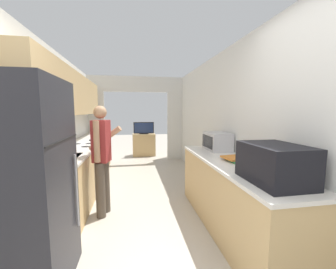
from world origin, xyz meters
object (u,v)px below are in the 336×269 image
object	(u,v)px
range_oven	(82,168)
suitcase	(274,163)
television	(144,128)
microwave	(217,141)
refrigerator	(20,188)
book_stack	(235,159)
tv_cabinet	(144,145)
knife	(91,140)
person	(102,158)

from	to	relation	value
range_oven	suitcase	distance (m)	3.24
television	microwave	bearing A→B (deg)	-75.84
refrigerator	book_stack	bearing A→B (deg)	14.48
microwave	tv_cabinet	world-z (taller)	microwave
tv_cabinet	knife	world-z (taller)	knife
suitcase	knife	xyz separation A→B (m)	(-2.06, 2.92, -0.16)
refrigerator	knife	xyz separation A→B (m)	(0.04, 2.70, 0.01)
microwave	tv_cabinet	bearing A→B (deg)	104.01
suitcase	microwave	world-z (taller)	suitcase
person	tv_cabinet	distance (m)	4.02
television	knife	distance (m)	2.66
book_stack	range_oven	bearing A→B (deg)	144.09
television	refrigerator	bearing A→B (deg)	-104.07
suitcase	person	bearing A→B (deg)	139.29
person	suitcase	xyz separation A→B (m)	(1.65, -1.42, 0.21)
person	range_oven	bearing A→B (deg)	43.13
person	microwave	xyz separation A→B (m)	(1.76, 0.08, 0.18)
refrigerator	television	bearing A→B (deg)	75.93
person	tv_cabinet	bearing A→B (deg)	3.34
book_stack	tv_cabinet	bearing A→B (deg)	100.90
suitcase	tv_cabinet	size ratio (longest dim) A/B	0.81
refrigerator	television	world-z (taller)	refrigerator
person	refrigerator	bearing A→B (deg)	173.99
tv_cabinet	television	xyz separation A→B (m)	(-0.00, -0.04, 0.56)
person	knife	size ratio (longest dim) A/B	5.26
refrigerator	person	world-z (taller)	refrigerator
book_stack	television	size ratio (longest dim) A/B	0.46
range_oven	book_stack	bearing A→B (deg)	-35.91
microwave	refrigerator	bearing A→B (deg)	-150.08
refrigerator	book_stack	world-z (taller)	refrigerator
refrigerator	book_stack	size ratio (longest dim) A/B	5.75
person	television	bearing A→B (deg)	3.21
range_oven	knife	world-z (taller)	range_oven
suitcase	knife	bearing A→B (deg)	125.30
refrigerator	tv_cabinet	bearing A→B (deg)	76.04
refrigerator	tv_cabinet	distance (m)	5.29
suitcase	knife	size ratio (longest dim) A/B	2.02
knife	tv_cabinet	bearing A→B (deg)	25.22
person	tv_cabinet	xyz separation A→B (m)	(0.81, 3.91, -0.47)
refrigerator	suitcase	bearing A→B (deg)	-5.76
person	knife	xyz separation A→B (m)	(-0.42, 1.50, 0.05)
range_oven	book_stack	xyz separation A→B (m)	(2.18, -1.58, 0.46)
television	knife	world-z (taller)	television
suitcase	book_stack	distance (m)	0.78
refrigerator	tv_cabinet	size ratio (longest dim) A/B	2.36
microwave	television	distance (m)	3.91
microwave	tv_cabinet	distance (m)	4.00
television	range_oven	bearing A→B (deg)	-113.98
refrigerator	tv_cabinet	world-z (taller)	refrigerator
suitcase	tv_cabinet	distance (m)	5.43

